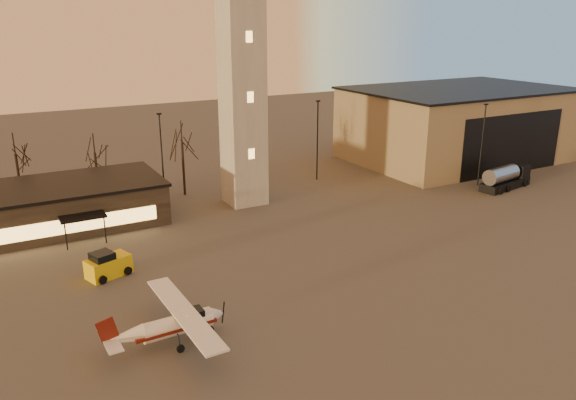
{
  "coord_description": "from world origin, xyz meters",
  "views": [
    {
      "loc": [
        -24.87,
        -24.98,
        19.78
      ],
      "look_at": [
        -3.86,
        13.0,
        5.68
      ],
      "focal_mm": 35.0,
      "sensor_mm": 36.0,
      "label": 1
    }
  ],
  "objects_px": {
    "hangar": "(458,124)",
    "terminal": "(29,210)",
    "fuel_truck": "(505,179)",
    "control_tower": "(241,53)",
    "service_cart": "(108,267)",
    "cessna_rear": "(179,327)"
  },
  "relations": [
    {
      "from": "cessna_rear",
      "to": "service_cart",
      "type": "bearing_deg",
      "value": 97.7
    },
    {
      "from": "control_tower",
      "to": "fuel_truck",
      "type": "distance_m",
      "value": 35.22
    },
    {
      "from": "hangar",
      "to": "fuel_truck",
      "type": "bearing_deg",
      "value": -112.57
    },
    {
      "from": "terminal",
      "to": "cessna_rear",
      "type": "relative_size",
      "value": 2.36
    },
    {
      "from": "fuel_truck",
      "to": "control_tower",
      "type": "bearing_deg",
      "value": 151.74
    },
    {
      "from": "control_tower",
      "to": "terminal",
      "type": "height_order",
      "value": "control_tower"
    },
    {
      "from": "terminal",
      "to": "service_cart",
      "type": "distance_m",
      "value": 14.73
    },
    {
      "from": "terminal",
      "to": "cessna_rear",
      "type": "height_order",
      "value": "terminal"
    },
    {
      "from": "control_tower",
      "to": "service_cart",
      "type": "bearing_deg",
      "value": -145.72
    },
    {
      "from": "terminal",
      "to": "service_cart",
      "type": "height_order",
      "value": "terminal"
    },
    {
      "from": "fuel_truck",
      "to": "cessna_rear",
      "type": "bearing_deg",
      "value": -172.5
    },
    {
      "from": "hangar",
      "to": "fuel_truck",
      "type": "xyz_separation_m",
      "value": [
        -5.97,
        -14.37,
        -4.03
      ]
    },
    {
      "from": "fuel_truck",
      "to": "service_cart",
      "type": "bearing_deg",
      "value": 172.79
    },
    {
      "from": "hangar",
      "to": "terminal",
      "type": "height_order",
      "value": "hangar"
    },
    {
      "from": "terminal",
      "to": "service_cart",
      "type": "xyz_separation_m",
      "value": [
        4.36,
        -14.0,
        -1.34
      ]
    },
    {
      "from": "hangar",
      "to": "service_cart",
      "type": "relative_size",
      "value": 8.11
    },
    {
      "from": "hangar",
      "to": "terminal",
      "type": "xyz_separation_m",
      "value": [
        -57.99,
        -2.0,
        -3.0
      ]
    },
    {
      "from": "service_cart",
      "to": "control_tower",
      "type": "bearing_deg",
      "value": 15.73
    },
    {
      "from": "terminal",
      "to": "service_cart",
      "type": "bearing_deg",
      "value": -72.71
    },
    {
      "from": "hangar",
      "to": "terminal",
      "type": "distance_m",
      "value": 58.11
    },
    {
      "from": "fuel_truck",
      "to": "hangar",
      "type": "bearing_deg",
      "value": 58.27
    },
    {
      "from": "control_tower",
      "to": "fuel_truck",
      "type": "xyz_separation_m",
      "value": [
        30.03,
        -10.39,
        -15.2
      ]
    }
  ]
}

